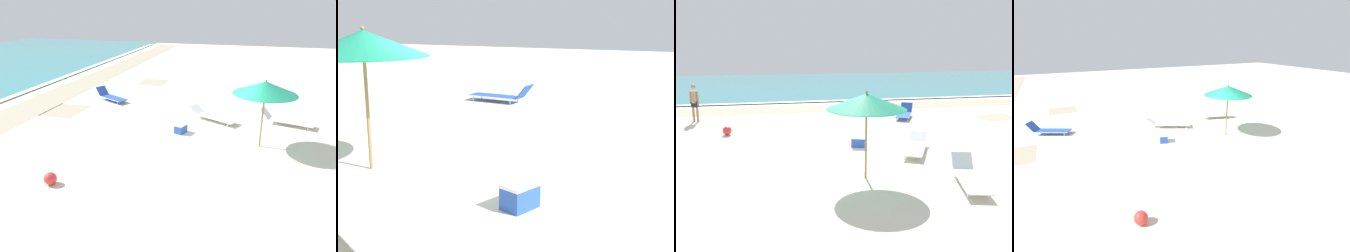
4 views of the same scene
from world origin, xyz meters
TOP-DOWN VIEW (x-y plane):
  - ground_plane at (0.00, 0.01)m, footprint 60.00×60.00m
  - beach_umbrella at (1.06, -1.58)m, footprint 2.19×2.19m
  - sun_lounger_beside_umbrella at (4.98, 6.05)m, footprint 1.44×2.02m
  - sun_lounger_near_water_left at (3.65, -2.61)m, footprint 1.15×2.27m
  - sun_lounger_near_water_right at (3.36, 0.45)m, footprint 1.57×2.29m
  - beach_ball at (-3.26, 4.10)m, footprint 0.36×0.36m
  - cooler_box at (1.56, 1.46)m, footprint 0.59×0.50m

SIDE VIEW (x-z plane):
  - ground_plane at x=0.00m, z-range -0.16..0.00m
  - beach_ball at x=-3.26m, z-range 0.00..0.36m
  - cooler_box at x=1.56m, z-range 0.00..0.37m
  - sun_lounger_near_water_right at x=3.36m, z-range -0.03..0.44m
  - sun_lounger_near_water_left at x=3.65m, z-range -0.08..0.51m
  - sun_lounger_beside_umbrella at x=4.98m, z-range -0.08..0.53m
  - beach_umbrella at x=1.06m, z-range 0.93..3.38m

